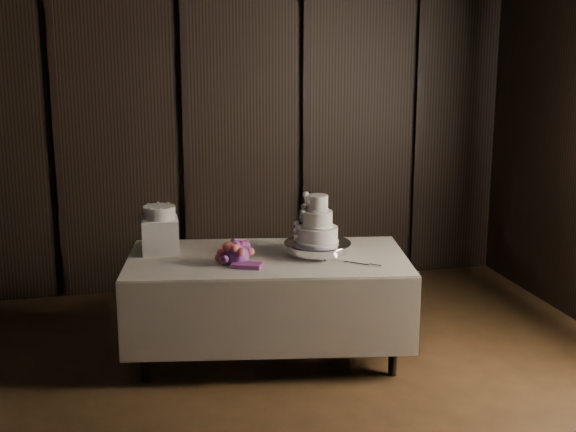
{
  "coord_description": "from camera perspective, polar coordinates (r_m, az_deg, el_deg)",
  "views": [
    {
      "loc": [
        -0.74,
        -3.63,
        2.34
      ],
      "look_at": [
        0.53,
        1.75,
        1.05
      ],
      "focal_mm": 50.0,
      "sensor_mm": 36.0,
      "label": 1
    }
  ],
  "objects": [
    {
      "name": "display_table",
      "position": [
        5.82,
        -1.45,
        -6.15
      ],
      "size": [
        2.14,
        1.37,
        0.76
      ],
      "rotation": [
        0.0,
        0.0,
        -0.17
      ],
      "color": "#EFE2CE",
      "rests_on": "ground"
    },
    {
      "name": "room",
      "position": [
        3.8,
        -1.72,
        0.34
      ],
      "size": [
        6.08,
        7.08,
        3.08
      ],
      "color": "black",
      "rests_on": "ground"
    },
    {
      "name": "bouquet",
      "position": [
        5.55,
        -3.69,
        -2.68
      ],
      "size": [
        0.45,
        0.5,
        0.2
      ],
      "primitive_type": null,
      "rotation": [
        0.0,
        0.0,
        -0.41
      ],
      "color": "#C64C56",
      "rests_on": "display_table"
    },
    {
      "name": "small_cake",
      "position": [
        5.84,
        -9.14,
        0.26
      ],
      "size": [
        0.25,
        0.25,
        0.09
      ],
      "primitive_type": "cylinder",
      "rotation": [
        0.0,
        0.0,
        -0.1
      ],
      "color": "white",
      "rests_on": "box_pedestal"
    },
    {
      "name": "cake_stand",
      "position": [
        5.76,
        2.1,
        -2.33
      ],
      "size": [
        0.54,
        0.54,
        0.09
      ],
      "primitive_type": "cylinder",
      "rotation": [
        0.0,
        0.0,
        -0.13
      ],
      "color": "silver",
      "rests_on": "display_table"
    },
    {
      "name": "box_pedestal",
      "position": [
        5.88,
        -9.08,
        -1.37
      ],
      "size": [
        0.27,
        0.27,
        0.25
      ],
      "primitive_type": "cube",
      "rotation": [
        0.0,
        0.0,
        -0.05
      ],
      "color": "white",
      "rests_on": "display_table"
    },
    {
      "name": "wedding_cake",
      "position": [
        5.7,
        1.91,
        -0.61
      ],
      "size": [
        0.33,
        0.29,
        0.35
      ],
      "rotation": [
        0.0,
        0.0,
        -0.21
      ],
      "color": "white",
      "rests_on": "cake_stand"
    },
    {
      "name": "cake_knife",
      "position": [
        5.57,
        4.46,
        -3.31
      ],
      "size": [
        0.29,
        0.27,
        0.01
      ],
      "primitive_type": "cube",
      "rotation": [
        0.0,
        0.0,
        -0.73
      ],
      "color": "silver",
      "rests_on": "display_table"
    }
  ]
}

